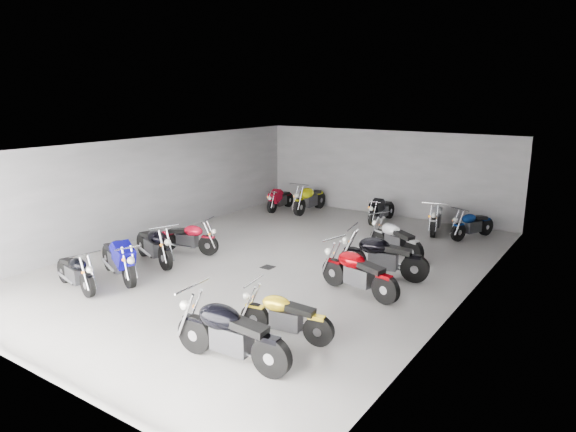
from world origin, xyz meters
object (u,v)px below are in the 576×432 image
motorcycle_left_d (188,238)px  motorcycle_right_b (285,316)px  motorcycle_left_c (154,245)px  motorcycle_right_d (358,272)px  motorcycle_right_e (382,257)px  motorcycle_back_a (280,199)px  drain_grate (268,267)px  motorcycle_back_d (381,210)px  motorcycle_back_f (472,224)px  motorcycle_left_a (76,272)px  motorcycle_right_f (395,239)px  motorcycle_left_b (119,259)px  motorcycle_back_b (309,199)px  motorcycle_back_e (436,218)px  motorcycle_right_a (230,334)px

motorcycle_left_d → motorcycle_right_b: bearing=45.9°
motorcycle_left_c → motorcycle_right_d: motorcycle_right_d is taller
motorcycle_right_e → motorcycle_back_a: bearing=42.8°
drain_grate → motorcycle_right_d: 2.89m
motorcycle_back_d → drain_grate: bearing=87.3°
motorcycle_back_d → motorcycle_back_f: bearing=175.7°
motorcycle_left_a → motorcycle_back_f: (6.54, 9.81, 0.00)m
motorcycle_right_f → motorcycle_back_d: 3.94m
motorcycle_left_b → motorcycle_back_b: (0.04, 8.97, 0.00)m
motorcycle_back_b → motorcycle_back_d: (2.98, 0.12, -0.08)m
motorcycle_right_d → motorcycle_back_e: 6.36m
motorcycle_left_c → motorcycle_back_f: (6.53, 7.41, -0.06)m
motorcycle_right_a → motorcycle_back_e: size_ratio=1.13×
motorcycle_left_c → motorcycle_back_b: bearing=-163.3°
drain_grate → motorcycle_back_b: motorcycle_back_b is taller
motorcycle_right_b → motorcycle_back_a: motorcycle_right_b is taller
motorcycle_right_e → motorcycle_back_f: 5.04m
motorcycle_right_e → motorcycle_back_b: size_ratio=1.02×
motorcycle_right_a → motorcycle_right_b: size_ratio=1.21×
motorcycle_right_a → motorcycle_back_e: bearing=-4.3°
motorcycle_left_d → motorcycle_right_f: bearing=105.6°
motorcycle_back_b → motorcycle_right_e: bearing=134.7°
motorcycle_back_a → motorcycle_back_d: (4.14, 0.46, 0.01)m
motorcycle_left_a → motorcycle_back_e: (5.34, 9.89, 0.04)m
motorcycle_right_d → motorcycle_right_e: motorcycle_right_e is taller
motorcycle_right_e → motorcycle_back_d: 5.79m
motorcycle_right_b → motorcycle_right_d: motorcycle_right_d is taller
motorcycle_left_a → motorcycle_back_a: (-0.88, 9.68, -0.01)m
motorcycle_right_f → motorcycle_back_d: bearing=53.3°
motorcycle_left_c → motorcycle_right_a: size_ratio=0.90×
drain_grate → motorcycle_left_c: (-2.80, -1.44, 0.51)m
motorcycle_right_b → motorcycle_back_e: motorcycle_back_e is taller
motorcycle_right_d → motorcycle_back_a: size_ratio=1.16×
drain_grate → motorcycle_right_f: 3.78m
motorcycle_left_c → motorcycle_back_a: 7.34m
motorcycle_back_e → motorcycle_left_b: bearing=47.4°
motorcycle_left_d → motorcycle_right_d: motorcycle_right_d is taller
motorcycle_left_b → motorcycle_back_f: bearing=164.4°
motorcycle_left_a → motorcycle_left_d: motorcycle_left_d is taller
motorcycle_right_e → motorcycle_left_a: bearing=120.0°
motorcycle_left_c → motorcycle_right_d: 5.74m
motorcycle_right_f → motorcycle_back_b: bearing=79.8°
motorcycle_right_a → motorcycle_right_f: motorcycle_right_a is taller
motorcycle_left_d → motorcycle_back_d: 7.28m
drain_grate → motorcycle_left_d: size_ratio=0.17×
motorcycle_right_e → motorcycle_right_a: bearing=165.1°
motorcycle_left_c → motorcycle_right_b: (5.48, -1.65, -0.06)m
motorcycle_right_b → motorcycle_back_d: motorcycle_right_b is taller
motorcycle_right_a → motorcycle_back_f: (1.29, 10.37, -0.10)m
motorcycle_back_e → motorcycle_right_f: bearing=75.1°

